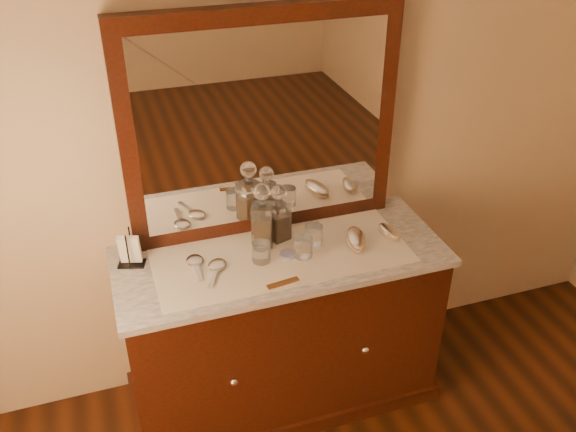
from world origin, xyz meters
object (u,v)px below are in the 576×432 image
object	(u,v)px
pin_dish	(288,254)
hand_mirror_outer	(196,263)
napkin_rack	(130,251)
decanter_right	(279,218)
brush_far	(390,232)
decanter_left	(262,221)
comb	(283,283)
hand_mirror_inner	(217,267)
mirror_frame	(262,126)
dresser_cabinet	(281,330)
brush_near	(356,239)

from	to	relation	value
pin_dish	hand_mirror_outer	xyz separation A→B (m)	(-0.39, 0.06, 0.00)
pin_dish	napkin_rack	xyz separation A→B (m)	(-0.65, 0.15, 0.06)
decanter_right	brush_far	size ratio (longest dim) A/B	1.80
decanter_left	hand_mirror_outer	xyz separation A→B (m)	(-0.32, -0.06, -0.11)
comb	hand_mirror_inner	distance (m)	0.30
decanter_left	pin_dish	bearing A→B (deg)	-59.05
mirror_frame	hand_mirror_outer	distance (m)	0.65
mirror_frame	brush_far	distance (m)	0.75
dresser_cabinet	pin_dish	bearing A→B (deg)	-50.34
comb	brush_far	size ratio (longest dim) A/B	0.91
comb	decanter_right	world-z (taller)	decanter_right
decanter_right	hand_mirror_outer	xyz separation A→B (m)	(-0.40, -0.08, -0.10)
decanter_left	brush_near	xyz separation A→B (m)	(0.39, -0.14, -0.09)
dresser_cabinet	pin_dish	xyz separation A→B (m)	(0.02, -0.03, 0.45)
hand_mirror_inner	dresser_cabinet	bearing A→B (deg)	5.34
pin_dish	mirror_frame	bearing A→B (deg)	95.08
brush_near	dresser_cabinet	bearing A→B (deg)	173.31
brush_far	pin_dish	bearing A→B (deg)	-179.81
decanter_right	dresser_cabinet	bearing A→B (deg)	-103.76
brush_near	hand_mirror_inner	world-z (taller)	brush_near
mirror_frame	comb	size ratio (longest dim) A/B	8.78
decanter_right	brush_far	xyz separation A→B (m)	(0.48, -0.14, -0.08)
decanter_left	hand_mirror_outer	world-z (taller)	decanter_left
decanter_right	hand_mirror_outer	bearing A→B (deg)	-168.43
brush_far	hand_mirror_inner	bearing A→B (deg)	179.95
napkin_rack	pin_dish	bearing A→B (deg)	-13.30
decanter_left	decanter_right	distance (m)	0.08
brush_near	comb	bearing A→B (deg)	-156.62
napkin_rack	hand_mirror_inner	size ratio (longest dim) A/B	0.83
napkin_rack	decanter_left	size ratio (longest dim) A/B	0.56
dresser_cabinet	comb	world-z (taller)	comb
hand_mirror_inner	napkin_rack	bearing A→B (deg)	155.59
pin_dish	hand_mirror_inner	bearing A→B (deg)	179.59
napkin_rack	decanter_right	world-z (taller)	decanter_right
mirror_frame	decanter_right	size ratio (longest dim) A/B	4.44
decanter_right	hand_mirror_outer	size ratio (longest dim) A/B	1.40
napkin_rack	brush_far	distance (m)	1.14
decanter_right	brush_near	distance (m)	0.35
decanter_left	dresser_cabinet	bearing A→B (deg)	-62.03
brush_near	brush_far	bearing A→B (deg)	3.90
brush_near	napkin_rack	bearing A→B (deg)	170.36
dresser_cabinet	decanter_right	bearing A→B (deg)	76.24
brush_near	hand_mirror_inner	distance (m)	0.63
dresser_cabinet	brush_near	bearing A→B (deg)	-6.69
napkin_rack	decanter_right	bearing A→B (deg)	-0.76
dresser_cabinet	hand_mirror_outer	distance (m)	0.58
napkin_rack	brush_far	world-z (taller)	napkin_rack
decanter_right	hand_mirror_inner	bearing A→B (deg)	-155.98
napkin_rack	decanter_left	distance (m)	0.57
mirror_frame	brush_near	bearing A→B (deg)	-40.18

